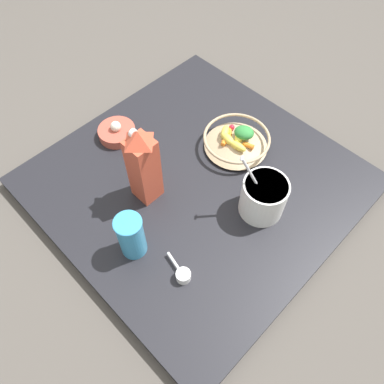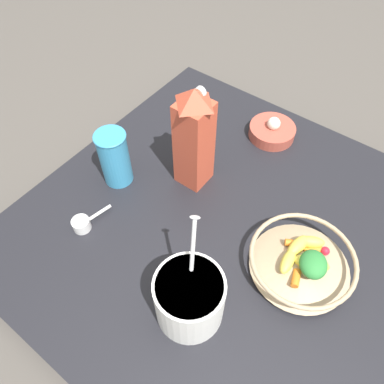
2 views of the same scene
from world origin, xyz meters
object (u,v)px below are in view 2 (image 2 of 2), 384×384
object	(u,v)px
milk_carton	(194,138)
garlic_bowl	(272,131)
yogurt_tub	(189,297)
fruit_bowl	(303,260)
drinking_cup	(114,157)

from	to	relation	value
milk_carton	garlic_bowl	distance (m)	0.30
garlic_bowl	yogurt_tub	bearing A→B (deg)	102.39
fruit_bowl	garlic_bowl	distance (m)	0.41
milk_carton	garlic_bowl	bearing A→B (deg)	-108.13
drinking_cup	garlic_bowl	size ratio (longest dim) A/B	1.18
drinking_cup	fruit_bowl	bearing A→B (deg)	-174.26
milk_carton	drinking_cup	size ratio (longest dim) A/B	1.84
drinking_cup	milk_carton	bearing A→B (deg)	-142.62
drinking_cup	yogurt_tub	bearing A→B (deg)	154.52
garlic_bowl	milk_carton	bearing A→B (deg)	71.87
milk_carton	garlic_bowl	xyz separation A→B (m)	(-0.08, -0.26, -0.12)
fruit_bowl	milk_carton	world-z (taller)	milk_carton
fruit_bowl	drinking_cup	size ratio (longest dim) A/B	1.48
fruit_bowl	milk_carton	size ratio (longest dim) A/B	0.81
milk_carton	yogurt_tub	bearing A→B (deg)	125.26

